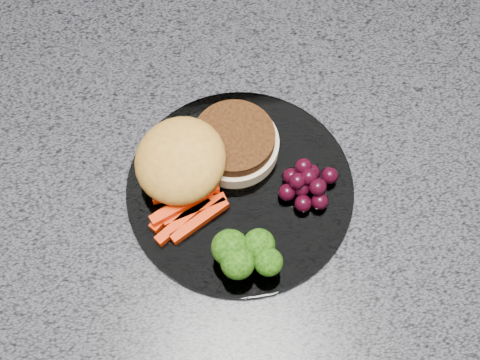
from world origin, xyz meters
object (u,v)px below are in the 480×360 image
(plate, at_px, (240,189))
(burger, at_px, (200,156))
(island_cabinet, at_px, (281,279))
(grape_bunch, at_px, (307,184))

(plate, xyz_separation_m, burger, (-0.04, 0.04, 0.03))
(island_cabinet, height_order, plate, plate)
(burger, height_order, grape_bunch, burger)
(plate, distance_m, grape_bunch, 0.08)
(grape_bunch, bearing_deg, plate, 169.16)
(island_cabinet, xyz_separation_m, plate, (-0.08, -0.03, 0.47))
(plate, height_order, grape_bunch, grape_bunch)
(grape_bunch, bearing_deg, burger, 156.62)
(island_cabinet, distance_m, burger, 0.51)
(plate, relative_size, grape_bunch, 3.64)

